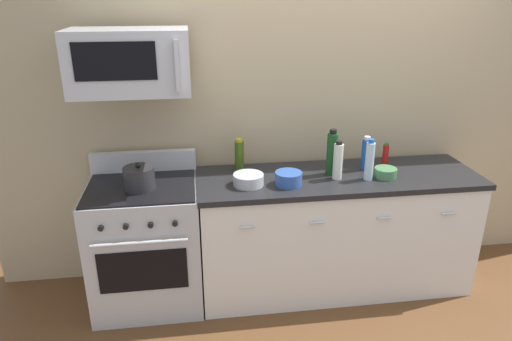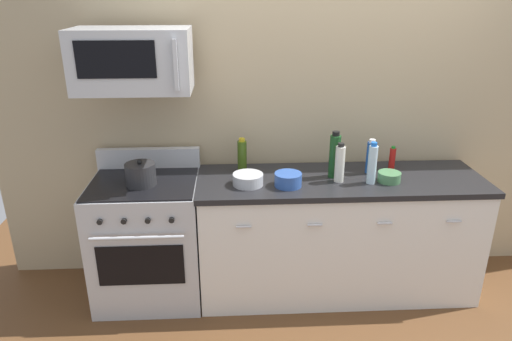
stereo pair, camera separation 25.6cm
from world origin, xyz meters
TOP-DOWN VIEW (x-y plane):
  - ground_plane at (0.00, 0.00)m, footprint 6.16×6.16m
  - back_wall at (0.00, 0.41)m, footprint 5.14×0.10m
  - counter_unit at (0.00, -0.00)m, footprint 2.05×0.66m
  - range_oven at (-1.40, 0.00)m, footprint 0.76×0.69m
  - microwave at (-1.40, 0.05)m, footprint 0.74×0.44m
  - bottle_olive_oil at (-0.70, 0.19)m, footprint 0.07×0.07m
  - bottle_wine_green at (-0.05, 0.03)m, footprint 0.08×0.08m
  - bottle_water_clear at (0.18, -0.10)m, footprint 0.06×0.06m
  - bottle_vinegar_white at (-0.03, -0.06)m, footprint 0.07×0.07m
  - bottle_hot_sauce_red at (0.42, 0.17)m, footprint 0.05×0.05m
  - bottle_soda_blue at (0.23, 0.09)m, footprint 0.07×0.07m
  - bowl_blue_mixing at (-0.40, -0.12)m, footprint 0.19×0.19m
  - bowl_green_glaze at (0.32, -0.08)m, footprint 0.16×0.16m
  - bowl_steel_prep at (-0.67, -0.08)m, footprint 0.21×0.21m
  - stockpot at (-1.40, -0.05)m, footprint 0.21×0.21m

SIDE VIEW (x-z plane):
  - ground_plane at x=0.00m, z-range 0.00..0.00m
  - counter_unit at x=0.00m, z-range 0.00..0.92m
  - range_oven at x=-1.40m, z-range -0.07..1.00m
  - bowl_green_glaze at x=0.32m, z-range 0.92..0.99m
  - bowl_steel_prep at x=-0.67m, z-range 0.92..1.00m
  - bowl_blue_mixing at x=-0.40m, z-range 0.92..1.01m
  - stockpot at x=-1.40m, z-range 0.91..1.09m
  - bottle_hot_sauce_red at x=0.42m, z-range 0.92..1.09m
  - bottle_olive_oil at x=-0.70m, z-range 0.91..1.16m
  - bottle_soda_blue at x=0.23m, z-range 0.91..1.17m
  - bottle_vinegar_white at x=-0.03m, z-range 0.91..1.19m
  - bottle_water_clear at x=0.18m, z-range 0.91..1.21m
  - bottle_wine_green at x=-0.05m, z-range 0.91..1.25m
  - back_wall at x=0.00m, z-range 0.00..2.70m
  - microwave at x=-1.40m, z-range 1.55..1.95m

